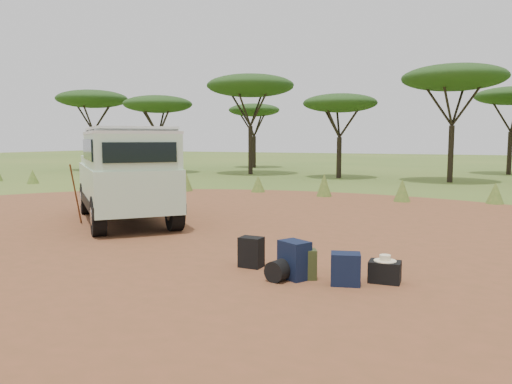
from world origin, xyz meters
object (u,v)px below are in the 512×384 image
at_px(duffel_navy, 345,269).
at_px(backpack_black, 251,252).
at_px(hard_case, 385,272).
at_px(safari_vehicle, 126,177).
at_px(walking_staff, 76,194).
at_px(backpack_navy, 294,260).
at_px(backpack_olive, 305,264).

bearing_deg(duffel_navy, backpack_black, 152.68).
bearing_deg(hard_case, safari_vehicle, 155.09).
bearing_deg(walking_staff, hard_case, -35.45).
bearing_deg(hard_case, backpack_navy, -167.27).
relative_size(safari_vehicle, duffel_navy, 10.33).
bearing_deg(safari_vehicle, walking_staff, -96.12).
relative_size(backpack_navy, duffel_navy, 1.24).
bearing_deg(duffel_navy, hard_case, 20.78).
height_order(backpack_olive, duffel_navy, duffel_navy).
bearing_deg(hard_case, backpack_olive, -167.46).
bearing_deg(backpack_olive, backpack_black, 137.23).
xyz_separation_m(walking_staff, duffel_navy, (7.73, -2.39, -0.55)).
xyz_separation_m(backpack_black, backpack_navy, (0.93, -0.36, 0.04)).
bearing_deg(hard_case, walking_staff, 162.76).
xyz_separation_m(safari_vehicle, backpack_black, (5.02, -2.88, -0.94)).
distance_m(safari_vehicle, hard_case, 7.90).
bearing_deg(safari_vehicle, backpack_black, 12.75).
relative_size(backpack_black, backpack_olive, 1.11).
bearing_deg(backpack_navy, backpack_olive, 46.81).
distance_m(safari_vehicle, backpack_navy, 6.84).
bearing_deg(duffel_navy, backpack_olive, 160.39).
height_order(backpack_black, backpack_olive, backpack_black).
bearing_deg(backpack_olive, backpack_navy, 170.99).
height_order(backpack_navy, duffel_navy, backpack_navy).
xyz_separation_m(safari_vehicle, backpack_navy, (5.95, -3.24, -0.90)).
relative_size(safari_vehicle, backpack_navy, 8.36).
height_order(safari_vehicle, backpack_olive, safari_vehicle).
distance_m(safari_vehicle, backpack_olive, 6.96).
relative_size(duffel_navy, hard_case, 1.04).
relative_size(safari_vehicle, backpack_black, 9.63).
relative_size(walking_staff, hard_case, 3.52).
relative_size(backpack_navy, backpack_olive, 1.28).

